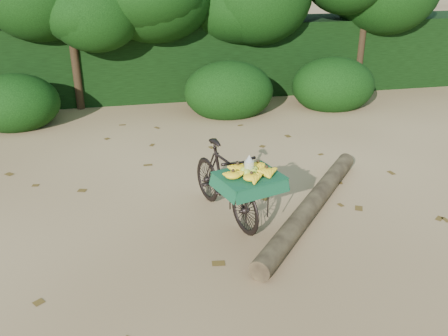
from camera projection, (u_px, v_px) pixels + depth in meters
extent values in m
plane|color=tan|center=(193.00, 209.00, 6.63)|extent=(80.00, 80.00, 0.00)
imported|color=black|center=(225.00, 182.00, 6.26)|extent=(0.94, 1.75, 1.01)
cube|color=black|center=(249.00, 176.00, 5.64)|extent=(0.48, 0.53, 0.03)
cube|color=#165537|center=(249.00, 175.00, 5.64)|extent=(0.87, 0.79, 0.01)
ellipsoid|color=#9EAF2A|center=(254.00, 170.00, 5.65)|extent=(0.10, 0.08, 0.11)
ellipsoid|color=#9EAF2A|center=(248.00, 169.00, 5.67)|extent=(0.10, 0.08, 0.11)
ellipsoid|color=#9EAF2A|center=(244.00, 171.00, 5.62)|extent=(0.10, 0.08, 0.11)
ellipsoid|color=#9EAF2A|center=(247.00, 173.00, 5.56)|extent=(0.10, 0.08, 0.11)
ellipsoid|color=#9EAF2A|center=(254.00, 173.00, 5.58)|extent=(0.10, 0.08, 0.11)
cylinder|color=#EAE5C6|center=(249.00, 167.00, 5.61)|extent=(0.12, 0.12, 0.15)
cylinder|color=brown|center=(312.00, 204.00, 6.49)|extent=(2.48, 2.81, 0.25)
cube|color=black|center=(153.00, 59.00, 11.89)|extent=(26.00, 1.80, 1.80)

